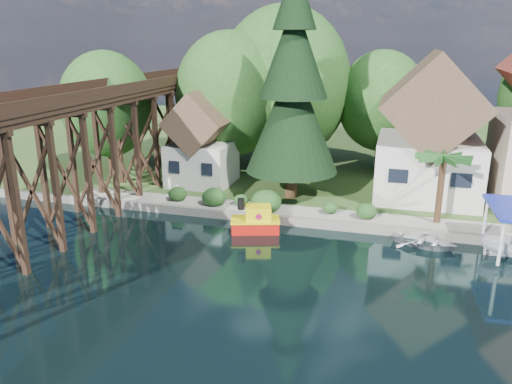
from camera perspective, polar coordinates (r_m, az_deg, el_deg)
ground at (r=26.96m, az=4.55°, el=-10.08°), size 140.00×140.00×0.00m
bank at (r=58.98m, az=11.15°, el=5.06°), size 140.00×52.00×0.50m
seawall at (r=33.77m, az=13.98°, el=-4.19°), size 60.00×0.40×0.62m
promenade at (r=34.94m, az=17.37°, el=-3.36°), size 50.00×2.60×0.06m
trestle_bridge at (r=35.96m, az=-19.37°, el=5.03°), size 4.12×44.18×9.30m
house_left at (r=40.28m, az=19.24°, el=5.96°), size 7.64×8.64×11.02m
shed at (r=41.95m, az=-6.23°, el=5.40°), size 5.09×5.40×7.85m
bg_trees at (r=45.22m, az=11.49°, el=10.46°), size 49.90×13.30×10.57m
shrubs at (r=35.81m, az=0.32°, el=-0.86°), size 15.76×2.47×1.70m
conifer at (r=37.23m, az=4.26°, el=11.61°), size 6.95×6.95×17.11m
palm_tree at (r=34.31m, az=20.65°, el=3.42°), size 4.00×4.00×4.94m
tugboat at (r=33.13m, az=-0.02°, el=-3.36°), size 3.59×2.62×2.33m
boat_white_a at (r=32.69m, az=18.72°, el=-5.16°), size 4.58×3.86×0.81m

